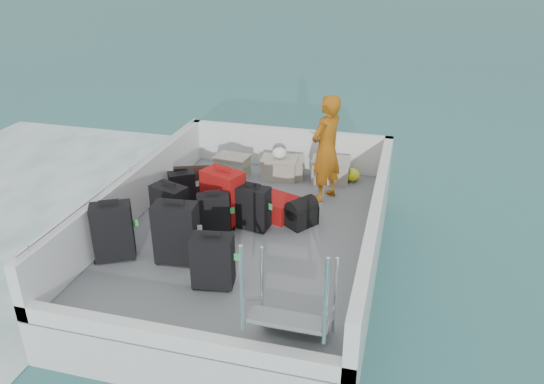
{
  "coord_description": "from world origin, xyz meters",
  "views": [
    {
      "loc": [
        1.98,
        -6.16,
        4.29
      ],
      "look_at": [
        0.21,
        0.53,
        1.0
      ],
      "focal_mm": 35.0,
      "sensor_mm": 36.0,
      "label": 1
    }
  ],
  "objects_px": {
    "suitcase_1": "(170,210)",
    "crate_3": "(331,171)",
    "crate_0": "(232,166)",
    "suitcase_3": "(176,234)",
    "suitcase_4": "(214,216)",
    "crate_2": "(279,169)",
    "suitcase_7": "(253,208)",
    "suitcase_8": "(270,205)",
    "suitcase_6": "(213,262)",
    "suitcase_2": "(182,189)",
    "crate_1": "(287,168)",
    "suitcase_5": "(223,197)",
    "suitcase_0": "(113,232)",
    "passenger": "(326,149)"
  },
  "relations": [
    {
      "from": "suitcase_6",
      "to": "suitcase_5",
      "type": "bearing_deg",
      "value": 96.1
    },
    {
      "from": "suitcase_5",
      "to": "suitcase_2",
      "type": "bearing_deg",
      "value": 179.95
    },
    {
      "from": "suitcase_0",
      "to": "passenger",
      "type": "xyz_separation_m",
      "value": [
        2.26,
        2.41,
        0.45
      ]
    },
    {
      "from": "suitcase_6",
      "to": "suitcase_8",
      "type": "relative_size",
      "value": 0.88
    },
    {
      "from": "suitcase_1",
      "to": "crate_2",
      "type": "bearing_deg",
      "value": 86.04
    },
    {
      "from": "suitcase_7",
      "to": "passenger",
      "type": "bearing_deg",
      "value": 65.7
    },
    {
      "from": "suitcase_2",
      "to": "suitcase_3",
      "type": "relative_size",
      "value": 0.69
    },
    {
      "from": "suitcase_3",
      "to": "suitcase_7",
      "type": "height_order",
      "value": "suitcase_3"
    },
    {
      "from": "crate_3",
      "to": "suitcase_3",
      "type": "bearing_deg",
      "value": -116.21
    },
    {
      "from": "passenger",
      "to": "suitcase_3",
      "type": "bearing_deg",
      "value": -4.45
    },
    {
      "from": "suitcase_1",
      "to": "crate_3",
      "type": "distance_m",
      "value": 2.97
    },
    {
      "from": "suitcase_7",
      "to": "crate_2",
      "type": "distance_m",
      "value": 1.78
    },
    {
      "from": "suitcase_2",
      "to": "suitcase_7",
      "type": "height_order",
      "value": "suitcase_7"
    },
    {
      "from": "suitcase_2",
      "to": "passenger",
      "type": "bearing_deg",
      "value": -10.58
    },
    {
      "from": "suitcase_7",
      "to": "suitcase_0",
      "type": "bearing_deg",
      "value": -131.48
    },
    {
      "from": "suitcase_4",
      "to": "crate_0",
      "type": "height_order",
      "value": "suitcase_4"
    },
    {
      "from": "suitcase_5",
      "to": "suitcase_7",
      "type": "bearing_deg",
      "value": 10.98
    },
    {
      "from": "suitcase_4",
      "to": "crate_2",
      "type": "relative_size",
      "value": 1.1
    },
    {
      "from": "crate_2",
      "to": "passenger",
      "type": "distance_m",
      "value": 1.23
    },
    {
      "from": "suitcase_7",
      "to": "suitcase_1",
      "type": "bearing_deg",
      "value": -148.02
    },
    {
      "from": "suitcase_5",
      "to": "suitcase_6",
      "type": "height_order",
      "value": "suitcase_5"
    },
    {
      "from": "suitcase_2",
      "to": "crate_1",
      "type": "height_order",
      "value": "suitcase_2"
    },
    {
      "from": "crate_3",
      "to": "suitcase_8",
      "type": "bearing_deg",
      "value": -115.16
    },
    {
      "from": "suitcase_2",
      "to": "suitcase_8",
      "type": "distance_m",
      "value": 1.36
    },
    {
      "from": "suitcase_6",
      "to": "passenger",
      "type": "bearing_deg",
      "value": 63.13
    },
    {
      "from": "crate_1",
      "to": "suitcase_7",
      "type": "bearing_deg",
      "value": -91.49
    },
    {
      "from": "suitcase_6",
      "to": "crate_1",
      "type": "height_order",
      "value": "suitcase_6"
    },
    {
      "from": "suitcase_4",
      "to": "suitcase_5",
      "type": "xyz_separation_m",
      "value": [
        -0.03,
        0.45,
        0.08
      ]
    },
    {
      "from": "suitcase_4",
      "to": "crate_0",
      "type": "xyz_separation_m",
      "value": [
        -0.45,
        2.08,
        -0.15
      ]
    },
    {
      "from": "suitcase_8",
      "to": "suitcase_1",
      "type": "bearing_deg",
      "value": 148.21
    },
    {
      "from": "suitcase_3",
      "to": "crate_2",
      "type": "bearing_deg",
      "value": 72.27
    },
    {
      "from": "suitcase_5",
      "to": "suitcase_8",
      "type": "bearing_deg",
      "value": 54.73
    },
    {
      "from": "suitcase_0",
      "to": "suitcase_1",
      "type": "relative_size",
      "value": 1.05
    },
    {
      "from": "crate_0",
      "to": "suitcase_3",
      "type": "bearing_deg",
      "value": -85.47
    },
    {
      "from": "suitcase_6",
      "to": "crate_2",
      "type": "relative_size",
      "value": 1.16
    },
    {
      "from": "suitcase_3",
      "to": "suitcase_2",
      "type": "bearing_deg",
      "value": 105.44
    },
    {
      "from": "suitcase_8",
      "to": "crate_3",
      "type": "xyz_separation_m",
      "value": [
        0.67,
        1.43,
        0.03
      ]
    },
    {
      "from": "suitcase_5",
      "to": "suitcase_7",
      "type": "height_order",
      "value": "suitcase_5"
    },
    {
      "from": "suitcase_2",
      "to": "crate_2",
      "type": "distance_m",
      "value": 1.81
    },
    {
      "from": "suitcase_6",
      "to": "crate_1",
      "type": "distance_m",
      "value": 3.3
    },
    {
      "from": "suitcase_8",
      "to": "crate_2",
      "type": "distance_m",
      "value": 1.32
    },
    {
      "from": "crate_0",
      "to": "crate_3",
      "type": "xyz_separation_m",
      "value": [
        1.67,
        0.18,
        0.02
      ]
    },
    {
      "from": "suitcase_0",
      "to": "crate_1",
      "type": "distance_m",
      "value": 3.42
    },
    {
      "from": "suitcase_0",
      "to": "suitcase_6",
      "type": "distance_m",
      "value": 1.43
    },
    {
      "from": "suitcase_2",
      "to": "suitcase_3",
      "type": "bearing_deg",
      "value": -101.37
    },
    {
      "from": "suitcase_6",
      "to": "suitcase_1",
      "type": "bearing_deg",
      "value": 125.55
    },
    {
      "from": "suitcase_0",
      "to": "suitcase_5",
      "type": "height_order",
      "value": "suitcase_5"
    },
    {
      "from": "suitcase_5",
      "to": "suitcase_8",
      "type": "xyz_separation_m",
      "value": [
        0.58,
        0.38,
        -0.24
      ]
    },
    {
      "from": "suitcase_0",
      "to": "crate_3",
      "type": "distance_m",
      "value": 3.83
    },
    {
      "from": "crate_0",
      "to": "suitcase_6",
      "type": "bearing_deg",
      "value": -75.13
    }
  ]
}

